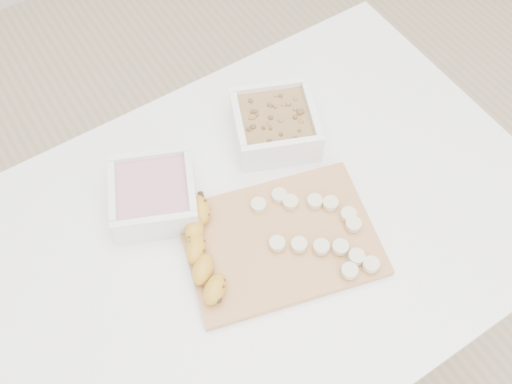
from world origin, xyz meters
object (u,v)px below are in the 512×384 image
bowl_yogurt (154,195)px  cutting_board (280,240)px  table (265,246)px  banana (204,251)px  bowl_granola (275,124)px

bowl_yogurt → cutting_board: size_ratio=0.59×
bowl_yogurt → cutting_board: bearing=-51.6°
table → cutting_board: (-0.00, -0.05, 0.10)m
table → banana: (-0.12, -0.00, 0.13)m
table → cutting_board: bearing=-90.5°
cutting_board → table: bearing=89.5°
table → cutting_board: 0.11m
table → banana: banana is taller
banana → bowl_granola: bearing=64.9°
table → cutting_board: cutting_board is taller
table → bowl_granola: 0.23m
table → bowl_yogurt: 0.24m
banana → cutting_board: bearing=13.9°
table → banana: 0.18m
table → banana: bearing=-177.9°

